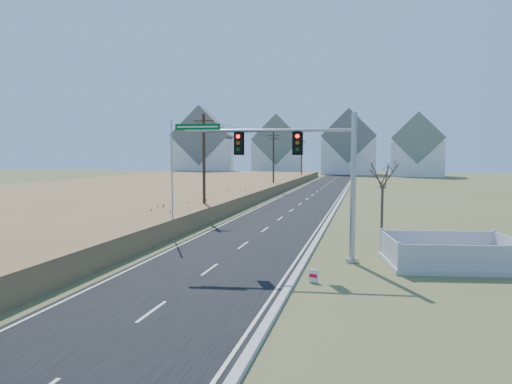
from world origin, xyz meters
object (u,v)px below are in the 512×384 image
at_px(fence_enclosure, 450,260).
at_px(bare_tree, 383,173).
at_px(open_sign, 314,276).
at_px(flagpole, 172,191).
at_px(traffic_signal_mast, 316,172).

height_order(fence_enclosure, bare_tree, bare_tree).
distance_m(open_sign, bare_tree, 10.92).
xyz_separation_m(flagpole, bare_tree, (13.49, 0.95, 1.27)).
bearing_deg(bare_tree, traffic_signal_mast, -121.52).
height_order(traffic_signal_mast, fence_enclosure, traffic_signal_mast).
bearing_deg(bare_tree, open_sign, -107.80).
xyz_separation_m(fence_enclosure, flagpole, (-16.62, 4.08, 2.82)).
bearing_deg(open_sign, flagpole, 157.35).
distance_m(flagpole, bare_tree, 13.59).
distance_m(fence_enclosure, bare_tree, 7.20).
xyz_separation_m(open_sign, flagpole, (-10.40, 8.70, 2.80)).
bearing_deg(traffic_signal_mast, open_sign, -90.89).
distance_m(traffic_signal_mast, bare_tree, 6.69).
bearing_deg(fence_enclosure, bare_tree, 112.21).
height_order(flagpole, bare_tree, flagpole).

